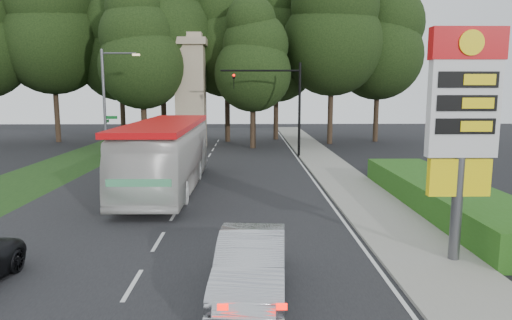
{
  "coord_description": "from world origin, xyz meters",
  "views": [
    {
      "loc": [
        3.06,
        -10.94,
        5.09
      ],
      "look_at": [
        3.39,
        8.07,
        2.2
      ],
      "focal_mm": 32.0,
      "sensor_mm": 36.0,
      "label": 1
    }
  ],
  "objects_px": {
    "streetlight_signs": "(107,100)",
    "monument": "(191,91)",
    "gas_station_pylon": "(463,114)",
    "traffic_signal_mast": "(282,96)",
    "transit_bus": "(167,156)",
    "sedan_silver": "(251,264)"
  },
  "relations": [
    {
      "from": "streetlight_signs",
      "to": "monument",
      "type": "height_order",
      "value": "monument"
    },
    {
      "from": "gas_station_pylon",
      "to": "streetlight_signs",
      "type": "relative_size",
      "value": 0.86
    },
    {
      "from": "traffic_signal_mast",
      "to": "transit_bus",
      "type": "height_order",
      "value": "traffic_signal_mast"
    },
    {
      "from": "gas_station_pylon",
      "to": "transit_bus",
      "type": "xyz_separation_m",
      "value": [
        -10.34,
        10.48,
        -2.68
      ]
    },
    {
      "from": "streetlight_signs",
      "to": "gas_station_pylon",
      "type": "bearing_deg",
      "value": -51.04
    },
    {
      "from": "traffic_signal_mast",
      "to": "sedan_silver",
      "type": "relative_size",
      "value": 1.51
    },
    {
      "from": "traffic_signal_mast",
      "to": "sedan_silver",
      "type": "xyz_separation_m",
      "value": [
        -2.55,
        -24.04,
        -3.89
      ]
    },
    {
      "from": "streetlight_signs",
      "to": "sedan_silver",
      "type": "bearing_deg",
      "value": -65.35
    },
    {
      "from": "transit_bus",
      "to": "sedan_silver",
      "type": "height_order",
      "value": "transit_bus"
    },
    {
      "from": "traffic_signal_mast",
      "to": "monument",
      "type": "distance_m",
      "value": 9.76
    },
    {
      "from": "gas_station_pylon",
      "to": "monument",
      "type": "height_order",
      "value": "monument"
    },
    {
      "from": "streetlight_signs",
      "to": "traffic_signal_mast",
      "type": "bearing_deg",
      "value": 8.92
    },
    {
      "from": "monument",
      "to": "sedan_silver",
      "type": "height_order",
      "value": "monument"
    },
    {
      "from": "sedan_silver",
      "to": "streetlight_signs",
      "type": "bearing_deg",
      "value": 118.7
    },
    {
      "from": "monument",
      "to": "sedan_silver",
      "type": "distance_m",
      "value": 30.78
    },
    {
      "from": "gas_station_pylon",
      "to": "transit_bus",
      "type": "relative_size",
      "value": 0.54
    },
    {
      "from": "traffic_signal_mast",
      "to": "monument",
      "type": "xyz_separation_m",
      "value": [
        -7.68,
        6.0,
        0.43
      ]
    },
    {
      "from": "transit_bus",
      "to": "sedan_silver",
      "type": "xyz_separation_m",
      "value": [
        4.27,
        -12.51,
        -0.98
      ]
    },
    {
      "from": "transit_bus",
      "to": "monument",
      "type": "bearing_deg",
      "value": 92.77
    },
    {
      "from": "gas_station_pylon",
      "to": "monument",
      "type": "relative_size",
      "value": 0.68
    },
    {
      "from": "transit_bus",
      "to": "streetlight_signs",
      "type": "bearing_deg",
      "value": 121.47
    },
    {
      "from": "traffic_signal_mast",
      "to": "streetlight_signs",
      "type": "height_order",
      "value": "streetlight_signs"
    }
  ]
}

